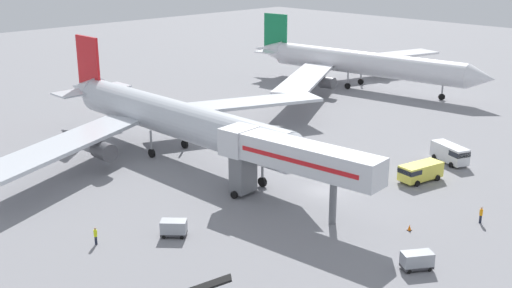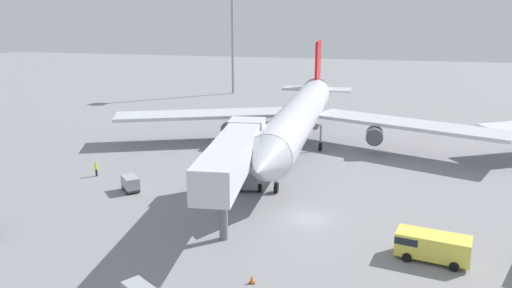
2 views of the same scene
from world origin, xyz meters
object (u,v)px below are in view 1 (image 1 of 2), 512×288
object	(u,v)px
airplane_at_gate	(170,117)
jet_bridge	(288,157)
baggage_cart_outer_right	(417,260)
ground_crew_worker_midground	(481,215)
baggage_cart_far_right	(174,228)
service_van_far_center	(451,153)
service_van_far_left	(420,171)
airplane_background	(357,63)
ground_crew_worker_foreground	(96,235)
safety_cone_alpha	(410,227)

from	to	relation	value
airplane_at_gate	jet_bridge	size ratio (longest dim) A/B	2.83
baggage_cart_outer_right	ground_crew_worker_midground	size ratio (longest dim) A/B	1.70
baggage_cart_far_right	service_van_far_center	bearing A→B (deg)	-11.37
airplane_at_gate	service_van_far_left	xyz separation A→B (m)	(13.93, -27.28, -3.61)
airplane_at_gate	baggage_cart_outer_right	distance (m)	38.46
service_van_far_left	airplane_background	bearing A→B (deg)	45.11
baggage_cart_far_right	service_van_far_left	bearing A→B (deg)	-15.83
jet_bridge	airplane_background	world-z (taller)	airplane_background
ground_crew_worker_foreground	safety_cone_alpha	distance (m)	28.53
service_van_far_left	baggage_cart_outer_right	world-z (taller)	service_van_far_left
jet_bridge	baggage_cart_outer_right	xyz separation A→B (m)	(-1.56, -15.84, -4.63)
jet_bridge	baggage_cart_outer_right	bearing A→B (deg)	-95.61
service_van_far_left	ground_crew_worker_foreground	xyz separation A→B (m)	(-34.17, 11.49, -0.29)
airplane_at_gate	service_van_far_center	distance (m)	34.65
jet_bridge	service_van_far_center	bearing A→B (deg)	-10.14
ground_crew_worker_midground	airplane_background	xyz separation A→B (m)	(40.23, 44.83, 3.71)
service_van_far_center	ground_crew_worker_midground	bearing A→B (deg)	-141.62
baggage_cart_outer_right	airplane_background	distance (m)	69.48
safety_cone_alpha	ground_crew_worker_midground	bearing A→B (deg)	-31.49
airplane_at_gate	jet_bridge	world-z (taller)	airplane_at_gate
service_van_far_left	ground_crew_worker_foreground	distance (m)	36.05
jet_bridge	airplane_background	bearing A→B (deg)	30.22
service_van_far_center	ground_crew_worker_midground	xyz separation A→B (m)	(-13.71, -10.86, -0.41)
service_van_far_left	baggage_cart_far_right	bearing A→B (deg)	164.17
airplane_at_gate	ground_crew_worker_foreground	size ratio (longest dim) A/B	31.65
baggage_cart_outer_right	service_van_far_center	bearing A→B (deg)	23.94
service_van_far_left	safety_cone_alpha	size ratio (longest dim) A/B	9.28
service_van_far_center	baggage_cart_outer_right	size ratio (longest dim) A/B	1.95
jet_bridge	baggage_cart_far_right	bearing A→B (deg)	166.16
airplane_at_gate	baggage_cart_far_right	size ratio (longest dim) A/B	19.99
service_van_far_left	safety_cone_alpha	bearing A→B (deg)	-151.98
baggage_cart_far_right	baggage_cart_outer_right	xyz separation A→B (m)	(10.39, -18.78, -0.02)
airplane_at_gate	ground_crew_worker_midground	xyz separation A→B (m)	(8.25, -37.43, -3.89)
ground_crew_worker_midground	safety_cone_alpha	distance (m)	7.33
airplane_at_gate	ground_crew_worker_foreground	bearing A→B (deg)	-142.04
ground_crew_worker_foreground	ground_crew_worker_midground	world-z (taller)	ground_crew_worker_midground
baggage_cart_outer_right	airplane_background	size ratio (longest dim) A/B	0.05
jet_bridge	ground_crew_worker_midground	world-z (taller)	jet_bridge
ground_crew_worker_midground	ground_crew_worker_foreground	bearing A→B (deg)	142.78
jet_bridge	service_van_far_center	distance (m)	25.06
service_van_far_center	safety_cone_alpha	distance (m)	21.17
service_van_far_left	ground_crew_worker_foreground	size ratio (longest dim) A/B	3.38
safety_cone_alpha	service_van_far_center	bearing A→B (deg)	19.46
ground_crew_worker_midground	safety_cone_alpha	xyz separation A→B (m)	(-6.23, 3.82, -0.58)
jet_bridge	service_van_far_left	bearing A→B (deg)	-17.26
service_van_far_center	safety_cone_alpha	size ratio (longest dim) A/B	9.19
service_van_far_center	baggage_cart_far_right	bearing A→B (deg)	168.63
airplane_at_gate	jet_bridge	distance (m)	22.35
airplane_at_gate	baggage_cart_far_right	xyz separation A→B (m)	(-14.30, -19.28, -3.92)
service_van_far_left	jet_bridge	bearing A→B (deg)	162.74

